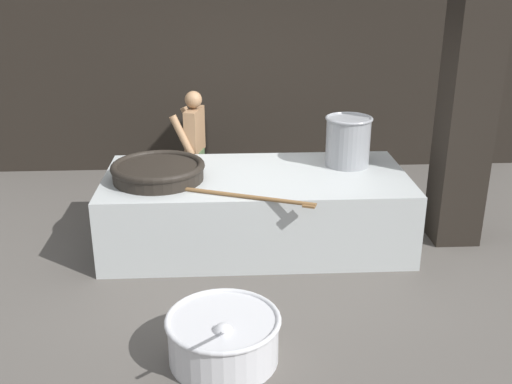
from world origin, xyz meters
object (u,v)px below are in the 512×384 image
(giant_wok_near, at_px, (158,171))
(prep_bowl_vegetables, at_px, (223,336))
(stock_pot, at_px, (348,140))
(cook, at_px, (195,146))

(giant_wok_near, distance_m, prep_bowl_vegetables, 2.21)
(stock_pot, height_order, cook, cook)
(stock_pot, relative_size, prep_bowl_vegetables, 0.47)
(cook, distance_m, prep_bowl_vegetables, 3.24)
(stock_pot, bearing_deg, prep_bowl_vegetables, -120.66)
(cook, xyz_separation_m, prep_bowl_vegetables, (0.34, -3.17, -0.60))
(giant_wok_near, relative_size, prep_bowl_vegetables, 0.83)
(giant_wok_near, xyz_separation_m, stock_pot, (2.07, 0.38, 0.19))
(stock_pot, height_order, prep_bowl_vegetables, stock_pot)
(giant_wok_near, distance_m, cook, 1.22)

